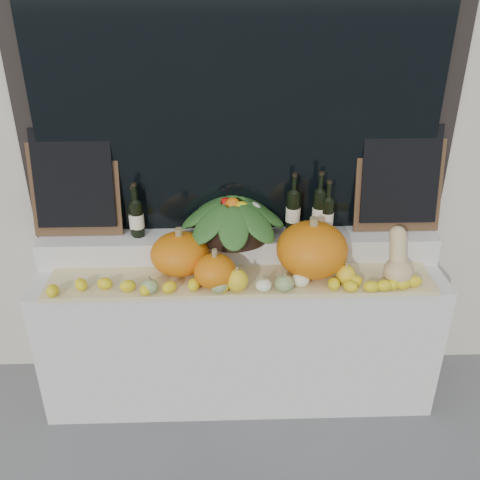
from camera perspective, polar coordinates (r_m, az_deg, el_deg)
name	(u,v)px	position (r m, az deg, el deg)	size (l,w,h in m)	color
storefront_facade	(236,0)	(3.34, -0.47, 24.20)	(7.00, 0.94, 4.50)	beige
display_sill	(240,333)	(3.30, -0.04, -9.89)	(2.30, 0.55, 0.88)	silver
rear_tier	(239,246)	(3.14, -0.13, -0.66)	(2.30, 0.25, 0.16)	silver
straw_bedding	(240,281)	(2.94, 0.03, -4.39)	(2.10, 0.32, 0.03)	tan
pumpkin_left	(180,254)	(2.96, -6.41, -1.46)	(0.33, 0.33, 0.23)	orange
pumpkin_right	(312,250)	(2.93, 7.69, -1.01)	(0.39, 0.39, 0.30)	orange
pumpkin_center	(215,271)	(2.83, -2.69, -3.34)	(0.22, 0.22, 0.18)	orange
butternut_squash	(398,262)	(2.97, 16.49, -2.23)	(0.16, 0.21, 0.30)	#D4B47C
decorative_gourds	(262,281)	(2.82, 2.32, -4.39)	(1.14, 0.16, 0.15)	#33661E
lemon_heap	(241,285)	(2.82, 0.10, -4.82)	(2.20, 0.16, 0.06)	yellow
produce_bowl	(233,217)	(3.04, -0.77, 2.47)	(0.63, 0.63, 0.25)	black
wine_bottle_far_left	(137,218)	(3.09, -10.92, 2.30)	(0.08, 0.08, 0.32)	black
wine_bottle_near_left	(136,219)	(3.12, -11.07, 2.24)	(0.08, 0.08, 0.30)	black
wine_bottle_tall	(293,212)	(3.09, 5.68, 3.01)	(0.08, 0.08, 0.36)	black
wine_bottle_near_right	(319,212)	(3.08, 8.41, 2.98)	(0.08, 0.08, 0.38)	black
wine_bottle_far_right	(327,217)	(3.08, 9.24, 2.48)	(0.08, 0.08, 0.34)	black
chalkboard_left	(74,180)	(3.14, -17.30, 6.09)	(0.50, 0.14, 0.61)	#4C331E
chalkboard_right	(400,177)	(3.19, 16.71, 6.49)	(0.50, 0.14, 0.61)	#4C331E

